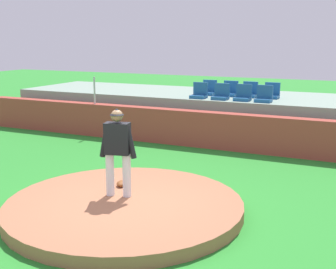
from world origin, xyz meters
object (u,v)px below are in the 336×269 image
stadium_chair_5 (230,91)px  baseball (113,178)px  pitcher (118,146)px  stadium_chair_0 (199,93)px  stadium_chair_3 (264,97)px  fielding_glove (122,184)px  stadium_chair_2 (243,95)px  stadium_chair_4 (209,90)px  stadium_chair_7 (272,93)px  stadium_chair_1 (221,94)px  stadium_chair_6 (250,92)px

stadium_chair_5 → baseball: bearing=85.2°
pitcher → stadium_chair_0: bearing=84.4°
stadium_chair_3 → stadium_chair_5: (-1.36, 0.93, 0.00)m
baseball → fielding_glove: (0.39, -0.28, 0.02)m
stadium_chair_2 → stadium_chair_4: same height
stadium_chair_2 → stadium_chair_5: size_ratio=1.00×
baseball → stadium_chair_7: 6.96m
baseball → stadium_chair_4: bearing=91.7°
stadium_chair_5 → stadium_chair_1: bearing=89.9°
stadium_chair_5 → stadium_chair_2: bearing=127.6°
stadium_chair_0 → stadium_chair_5: same height
fielding_glove → stadium_chair_5: bearing=157.9°
stadium_chair_4 → stadium_chair_5: (0.75, 0.01, 0.00)m
pitcher → stadium_chair_0: size_ratio=3.44×
stadium_chair_5 → stadium_chair_6: (0.67, -0.01, 0.00)m
pitcher → stadium_chair_4: 7.41m
stadium_chair_2 → baseball: bearing=77.5°
stadium_chair_4 → stadium_chair_5: size_ratio=1.00×
stadium_chair_3 → stadium_chair_6: size_ratio=1.00×
stadium_chair_6 → fielding_glove: bearing=83.0°
pitcher → stadium_chair_3: pitcher is taller
stadium_chair_0 → stadium_chair_5: (0.74, 0.93, 0.00)m
stadium_chair_1 → stadium_chair_3: (1.36, 0.01, 0.00)m
pitcher → stadium_chair_1: pitcher is taller
fielding_glove → stadium_chair_1: size_ratio=0.60×
baseball → fielding_glove: size_ratio=0.25×
pitcher → stadium_chair_2: (0.62, 6.45, 0.26)m
pitcher → stadium_chair_4: size_ratio=3.44×
pitcher → baseball: bearing=115.5°
baseball → stadium_chair_1: bearing=84.4°
stadium_chair_6 → stadium_chair_7: 0.72m
pitcher → stadium_chair_7: bearing=67.1°
stadium_chair_7 → pitcher: bearing=80.0°
stadium_chair_0 → stadium_chair_7: (2.13, 0.94, 0.00)m
baseball → stadium_chair_5: bearing=85.2°
stadium_chair_4 → stadium_chair_6: bearing=179.7°
baseball → stadium_chair_0: (-0.19, 5.63, 1.22)m
stadium_chair_1 → stadium_chair_3: 1.36m
pitcher → stadium_chair_2: bearing=71.6°
baseball → stadium_chair_5: 6.70m
fielding_glove → stadium_chair_3: bearing=144.8°
stadium_chair_1 → stadium_chair_5: 0.94m
stadium_chair_0 → stadium_chair_4: same height
stadium_chair_0 → stadium_chair_2: bearing=-179.4°
fielding_glove → stadium_chair_5: stadium_chair_5 is taller
fielding_glove → pitcher: bearing=4.7°
fielding_glove → stadium_chair_5: (0.16, 6.85, 1.20)m
stadium_chair_4 → stadium_chair_7: same height
stadium_chair_0 → stadium_chair_2: 1.45m
fielding_glove → stadium_chair_2: size_ratio=0.60×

